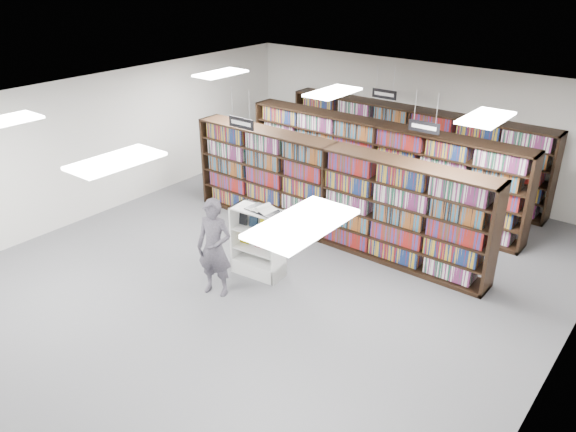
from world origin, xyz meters
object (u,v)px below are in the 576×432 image
Objects in this scene: open_book at (263,209)px; shopper at (214,248)px; bookshelf_row_near at (329,193)px; endcap_display at (259,251)px.

shopper is (-0.30, -0.98, -0.48)m from open_book.
bookshelf_row_near is 3.86× the size of shopper.
shopper reaches higher than endcap_display.
bookshelf_row_near is 3.03m from shopper.
open_book is at bearing -92.29° from bookshelf_row_near.
endcap_display is at bearing 63.80° from shopper.
endcap_display is at bearing -96.06° from bookshelf_row_near.
shopper is at bearing -105.22° from endcap_display.
bookshelf_row_near is 2.05m from open_book.
bookshelf_row_near is 2.10m from endcap_display.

